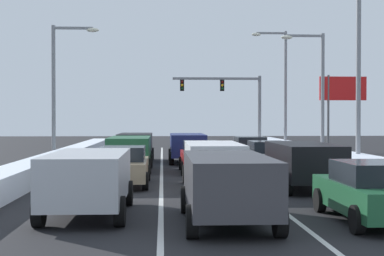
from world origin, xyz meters
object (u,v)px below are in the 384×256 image
Objects in this scene: suv_charcoal_center_lane_nearest at (227,183)px; street_lamp_right_mid at (316,84)px; sedan_gray_right_lane_third at (268,157)px; sedan_red_center_lane_third at (201,157)px; traffic_light_gantry at (232,96)px; street_lamp_right_near at (351,64)px; suv_navy_center_lane_fourth at (187,145)px; suv_green_left_lane_third at (130,150)px; sedan_maroon_right_lane_fourth at (250,149)px; suv_white_center_lane_second at (214,161)px; street_lamp_left_mid at (60,81)px; sedan_tan_left_lane_second at (123,166)px; suv_black_right_lane_second at (303,162)px; suv_silver_left_lane_nearest at (88,177)px; sedan_green_right_lane_nearest at (372,191)px; street_lamp_right_far at (281,81)px; suv_black_left_lane_fourth at (135,144)px; roadside_sign_right at (343,97)px.

street_lamp_right_mid reaches higher than suv_charcoal_center_lane_nearest.
sedan_red_center_lane_third is (-3.14, 0.33, 0.00)m from sedan_gray_right_lane_third.
street_lamp_right_near is (2.82, -22.57, 0.62)m from traffic_light_gantry.
traffic_light_gantry is (4.48, 15.46, 3.48)m from suv_navy_center_lane_fourth.
suv_green_left_lane_third is at bearing 169.25° from street_lamp_right_near.
street_lamp_right_near is at bearing -10.15° from sedan_gray_right_lane_third.
sedan_maroon_right_lane_fourth is at bearing -92.98° from traffic_light_gantry.
traffic_light_gantry is at bearing 81.73° from suv_white_center_lane_second.
street_lamp_left_mid is at bearing 123.21° from suv_white_center_lane_second.
street_lamp_left_mid is at bearing 111.66° from sedan_tan_left_lane_second.
street_lamp_left_mid is (-10.85, 12.23, 3.68)m from suv_black_right_lane_second.
suv_silver_left_lane_nearest is (-3.42, -18.17, 0.00)m from suv_navy_center_lane_fourth.
suv_black_right_lane_second is 15.05m from street_lamp_right_mid.
sedan_green_right_lane_nearest is 1.00× the size of sedan_tan_left_lane_second.
suv_white_center_lane_second is 0.54× the size of street_lamp_right_far.
suv_white_center_lane_second is at bearing -87.97° from suv_navy_center_lane_fourth.
street_lamp_right_mid is at bearing 86.02° from street_lamp_right_near.
suv_silver_left_lane_nearest is 13.04m from suv_green_left_lane_third.
suv_green_left_lane_third is at bearing 164.41° from sedan_red_center_lane_third.
suv_green_left_lane_third is at bearing -141.21° from sedan_maroon_right_lane_fourth.
suv_navy_center_lane_fourth is 1.09× the size of sedan_tan_left_lane_second.
street_lamp_right_far is (10.47, 8.08, 4.35)m from suv_black_left_lane_fourth.
sedan_green_right_lane_nearest is 0.82× the size of roadside_sign_right.
suv_charcoal_center_lane_nearest is at bearing -77.59° from suv_green_left_lane_third.
street_lamp_right_mid is (7.87, 1.11, 3.64)m from suv_navy_center_lane_fourth.
sedan_maroon_right_lane_fourth is 10.80m from street_lamp_right_far.
roadside_sign_right is (14.14, 23.17, 3.00)m from suv_silver_left_lane_nearest.
traffic_light_gantry is at bearing 115.37° from street_lamp_right_far.
sedan_red_center_lane_third is at bearing 171.71° from street_lamp_right_near.
sedan_maroon_right_lane_fourth is 0.58× the size of street_lamp_right_mid.
sedan_green_right_lane_nearest is at bearing -59.85° from street_lamp_left_mid.
suv_black_left_lane_fourth is 0.89× the size of roadside_sign_right.
suv_green_left_lane_third is at bearing -120.71° from suv_navy_center_lane_fourth.
suv_black_right_lane_second is 1.00× the size of suv_navy_center_lane_fourth.
suv_charcoal_center_lane_nearest is 1.09× the size of sedan_red_center_lane_third.
street_lamp_right_mid is at bearing 61.01° from suv_white_center_lane_second.
sedan_tan_left_lane_second is (-6.73, 8.20, 0.00)m from sedan_green_right_lane_nearest.
sedan_red_center_lane_third is 8.24m from street_lamp_right_near.
suv_white_center_lane_second is 0.63× the size of street_lamp_left_mid.
sedan_maroon_right_lane_fourth is 19.77m from suv_silver_left_lane_nearest.
suv_silver_left_lane_nearest is at bearing -103.21° from traffic_light_gantry.
suv_black_right_lane_second is 1.09× the size of sedan_red_center_lane_third.
suv_silver_left_lane_nearest and suv_black_left_lane_fourth have the same top height.
suv_black_right_lane_second is at bearing -90.11° from sedan_maroon_right_lane_fourth.
suv_charcoal_center_lane_nearest is at bearing -91.02° from sedan_red_center_lane_third.
suv_black_right_lane_second and suv_black_left_lane_fourth have the same top height.
sedan_gray_right_lane_third is 6.71m from sedan_maroon_right_lane_fourth.
sedan_gray_right_lane_third and sedan_red_center_lane_third have the same top height.
suv_black_right_lane_second is 13.39m from suv_navy_center_lane_fourth.
roadside_sign_right is at bearing 74.19° from sedan_green_right_lane_nearest.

